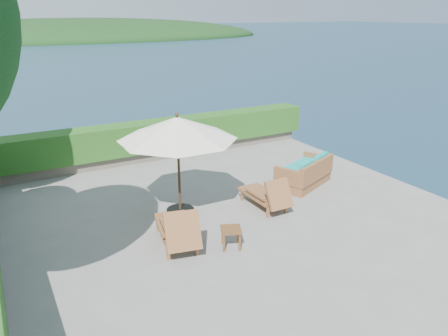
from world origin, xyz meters
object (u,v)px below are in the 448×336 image
side_table (231,232)px  wicker_loveseat (305,174)px  lounge_right (267,194)px  lounge_left (178,228)px  patio_umbrella (177,129)px

side_table → wicker_loveseat: bearing=29.4°
lounge_right → side_table: (-1.85, -1.33, -0.01)m
side_table → wicker_loveseat: size_ratio=0.27×
side_table → wicker_loveseat: 4.34m
side_table → lounge_right: bearing=35.6°
lounge_right → lounge_left: bearing=-167.3°
lounge_left → wicker_loveseat: 5.01m
lounge_right → side_table: 2.28m
patio_umbrella → wicker_loveseat: patio_umbrella is taller
lounge_left → wicker_loveseat: size_ratio=0.91×
wicker_loveseat → patio_umbrella: bearing=156.5°
wicker_loveseat → lounge_right: bearing=179.8°
lounge_left → lounge_right: lounge_left is taller
patio_umbrella → lounge_left: patio_umbrella is taller
patio_umbrella → lounge_left: 2.49m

